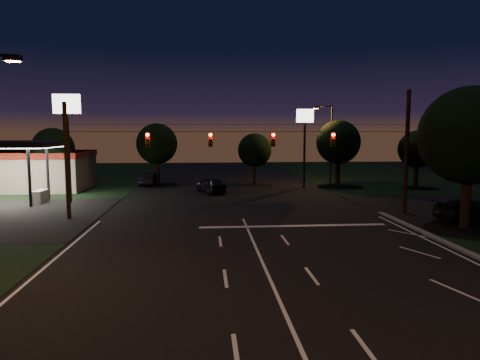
{
  "coord_description": "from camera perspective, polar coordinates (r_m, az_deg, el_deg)",
  "views": [
    {
      "loc": [
        -2.59,
        -14.94,
        5.94
      ],
      "look_at": [
        -0.43,
        11.4,
        3.0
      ],
      "focal_mm": 32.0,
      "sensor_mm": 36.0,
      "label": 1
    }
  ],
  "objects": [
    {
      "name": "pole_sign_right",
      "position": [
        46.17,
        8.63,
        6.65
      ],
      "size": [
        1.8,
        0.3,
        8.4
      ],
      "color": "black",
      "rests_on": "ground"
    },
    {
      "name": "car_oncoming_b",
      "position": [
        50.01,
        -12.02,
        0.24
      ],
      "size": [
        1.86,
        4.59,
        1.48
      ],
      "primitive_type": "imported",
      "rotation": [
        0.0,
        0.0,
        3.07
      ],
      "color": "black",
      "rests_on": "ground"
    },
    {
      "name": "utility_pole_right",
      "position": [
        33.83,
        21.01,
        -4.19
      ],
      "size": [
        0.3,
        0.3,
        9.0
      ],
      "primitive_type": "cylinder",
      "color": "black",
      "rests_on": "ground"
    },
    {
      "name": "stop_bar",
      "position": [
        27.67,
        7.12,
        -6.09
      ],
      "size": [
        12.0,
        0.5,
        0.01
      ],
      "primitive_type": "cube",
      "color": "silver",
      "rests_on": "ground"
    },
    {
      "name": "tree_right_near",
      "position": [
        29.83,
        28.13,
        5.1
      ],
      "size": [
        6.0,
        6.0,
        8.76
      ],
      "color": "black",
      "rests_on": "ground"
    },
    {
      "name": "ground",
      "position": [
        16.28,
        4.96,
        -15.07
      ],
      "size": [
        140.0,
        140.0,
        0.0
      ],
      "primitive_type": "plane",
      "color": "black",
      "rests_on": "ground"
    },
    {
      "name": "tree_far_d",
      "position": [
        48.35,
        12.95,
        4.87
      ],
      "size": [
        4.8,
        4.8,
        7.3
      ],
      "color": "black",
      "rests_on": "ground"
    },
    {
      "name": "utility_pole_left",
      "position": [
        31.94,
        -21.81,
        -4.83
      ],
      "size": [
        0.28,
        0.28,
        8.0
      ],
      "primitive_type": "cylinder",
      "color": "black",
      "rests_on": "ground"
    },
    {
      "name": "tree_far_c",
      "position": [
        48.41,
        1.97,
        3.93
      ],
      "size": [
        3.8,
        3.8,
        5.86
      ],
      "color": "black",
      "rests_on": "ground"
    },
    {
      "name": "pole_sign_left_near",
      "position": [
        38.68,
        -22.04,
        7.43
      ],
      "size": [
        2.2,
        0.3,
        9.1
      ],
      "color": "black",
      "rests_on": "ground"
    },
    {
      "name": "gas_station",
      "position": [
        49.38,
        -27.65,
        1.49
      ],
      "size": [
        14.2,
        16.1,
        5.25
      ],
      "color": "gray",
      "rests_on": "ground"
    },
    {
      "name": "street_light_right_far",
      "position": [
        48.94,
        11.78,
        5.4
      ],
      "size": [
        2.2,
        0.35,
        9.0
      ],
      "color": "black",
      "rests_on": "ground"
    },
    {
      "name": "tree_far_b",
      "position": [
        49.38,
        -10.99,
        4.69
      ],
      "size": [
        4.6,
        4.6,
        6.98
      ],
      "color": "black",
      "rests_on": "ground"
    },
    {
      "name": "signal_span",
      "position": [
        30.02,
        0.26,
        5.52
      ],
      "size": [
        24.0,
        0.4,
        1.56
      ],
      "color": "black",
      "rests_on": "ground"
    },
    {
      "name": "tree_far_a",
      "position": [
        47.64,
        -23.59,
        3.8
      ],
      "size": [
        4.2,
        4.2,
        6.42
      ],
      "color": "black",
      "rests_on": "ground"
    },
    {
      "name": "car_oncoming_a",
      "position": [
        42.4,
        -3.89,
        -0.65
      ],
      "size": [
        3.32,
        4.98,
        1.57
      ],
      "primitive_type": "imported",
      "rotation": [
        0.0,
        0.0,
        3.49
      ],
      "color": "black",
      "rests_on": "ground"
    },
    {
      "name": "car_cross",
      "position": [
        32.28,
        28.91,
        -3.68
      ],
      "size": [
        5.49,
        2.83,
        1.52
      ],
      "primitive_type": "imported",
      "rotation": [
        0.0,
        0.0,
        1.43
      ],
      "color": "black",
      "rests_on": "ground"
    },
    {
      "name": "tree_far_e",
      "position": [
        49.55,
        22.52,
        3.75
      ],
      "size": [
        4.0,
        4.0,
        6.18
      ],
      "color": "black",
      "rests_on": "ground"
    }
  ]
}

